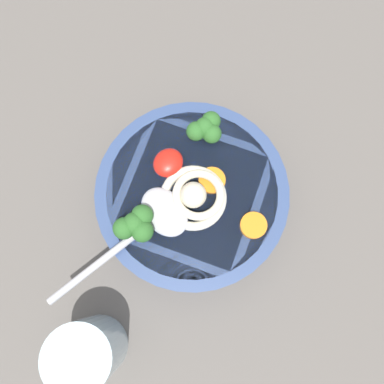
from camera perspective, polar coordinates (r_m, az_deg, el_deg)
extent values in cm
cube|color=#5B5651|center=(52.06, 0.97, -6.41)|extent=(107.84, 107.84, 3.45)
cylinder|color=#334775|center=(47.75, 0.00, -0.90)|extent=(21.72, 21.72, 6.62)
cylinder|color=olive|center=(47.49, 0.00, -0.84)|extent=(19.12, 19.12, 6.09)
torus|color=beige|center=(43.86, 0.18, -0.80)|extent=(7.34, 7.34, 1.01)
torus|color=beige|center=(43.11, 0.92, -0.39)|extent=(7.86, 7.86, 0.91)
sphere|color=beige|center=(42.58, 0.19, -0.42)|extent=(2.85, 2.85, 2.85)
ellipsoid|color=#B7B7BC|center=(43.36, -3.92, -2.82)|extent=(5.26, 6.60, 1.60)
cylinder|color=#B7B7BC|center=(43.56, -11.81, -8.86)|extent=(14.95, 3.08, 0.80)
ellipsoid|color=red|center=(44.67, -3.40, 4.17)|extent=(3.50, 3.15, 1.58)
cylinder|color=#7A9E60|center=(46.02, 1.73, 8.43)|extent=(1.09, 1.09, 1.17)
sphere|color=#2D6628|center=(44.48, 1.80, 9.21)|extent=(2.15, 2.15, 2.15)
sphere|color=#2D6628|center=(44.99, 2.72, 10.05)|extent=(2.15, 2.15, 2.15)
sphere|color=#2D6628|center=(44.38, 0.56, 8.63)|extent=(2.15, 2.15, 2.15)
sphere|color=#2D6628|center=(44.38, 2.83, 8.27)|extent=(2.15, 2.15, 2.15)
cylinder|color=#7A9E60|center=(43.58, -7.90, -4.79)|extent=(1.19, 1.19, 1.27)
sphere|color=#2D6628|center=(41.81, -8.23, -4.43)|extent=(2.34, 2.34, 2.34)
sphere|color=#2D6628|center=(42.06, -7.08, -3.32)|extent=(2.34, 2.34, 2.34)
sphere|color=#2D6628|center=(42.01, -9.63, -5.10)|extent=(2.34, 2.34, 2.34)
sphere|color=#2D6628|center=(41.76, -7.06, -5.54)|extent=(2.34, 2.34, 2.34)
cylinder|color=orange|center=(44.59, 2.85, 1.65)|extent=(3.00, 3.00, 0.60)
cylinder|color=orange|center=(43.94, 8.70, -4.71)|extent=(2.90, 2.90, 0.76)
cylinder|color=silver|center=(46.95, -14.69, -20.91)|extent=(6.96, 6.96, 9.69)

